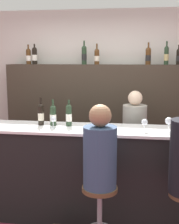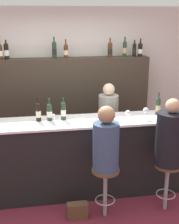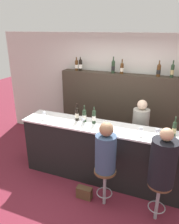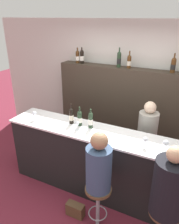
% 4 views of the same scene
% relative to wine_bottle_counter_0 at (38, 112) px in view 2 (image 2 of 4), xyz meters
% --- Properties ---
extents(ground_plane, '(16.00, 16.00, 0.00)m').
position_rel_wine_bottle_counter_0_xyz_m(ground_plane, '(0.52, -0.34, -1.22)').
color(ground_plane, maroon).
extents(wall_back, '(6.40, 0.05, 2.60)m').
position_rel_wine_bottle_counter_0_xyz_m(wall_back, '(0.52, 1.45, 0.08)').
color(wall_back, beige).
rests_on(wall_back, ground_plane).
extents(bar_counter, '(2.98, 0.59, 1.09)m').
position_rel_wine_bottle_counter_0_xyz_m(bar_counter, '(0.52, -0.07, -0.67)').
color(bar_counter, black).
rests_on(bar_counter, ground_plane).
extents(back_bar_cabinet, '(2.79, 0.28, 1.77)m').
position_rel_wine_bottle_counter_0_xyz_m(back_bar_cabinet, '(0.52, 1.22, -0.33)').
color(back_bar_cabinet, '#382D23').
rests_on(back_bar_cabinet, ground_plane).
extents(wine_bottle_counter_0, '(0.07, 0.07, 0.33)m').
position_rel_wine_bottle_counter_0_xyz_m(wine_bottle_counter_0, '(0.00, 0.00, 0.00)').
color(wine_bottle_counter_0, black).
rests_on(wine_bottle_counter_0, bar_counter).
extents(wine_bottle_counter_1, '(0.07, 0.07, 0.31)m').
position_rel_wine_bottle_counter_0_xyz_m(wine_bottle_counter_1, '(0.15, -0.00, -0.01)').
color(wine_bottle_counter_1, '#233823').
rests_on(wine_bottle_counter_1, bar_counter).
extents(wine_bottle_counter_2, '(0.07, 0.07, 0.30)m').
position_rel_wine_bottle_counter_0_xyz_m(wine_bottle_counter_2, '(0.33, -0.00, -0.00)').
color(wine_bottle_counter_2, '#233823').
rests_on(wine_bottle_counter_2, bar_counter).
extents(wine_bottle_counter_3, '(0.07, 0.07, 0.33)m').
position_rel_wine_bottle_counter_0_xyz_m(wine_bottle_counter_3, '(1.68, -0.00, -0.00)').
color(wine_bottle_counter_3, '#233823').
rests_on(wine_bottle_counter_3, bar_counter).
extents(wine_bottle_backbar_0, '(0.08, 0.08, 0.30)m').
position_rel_wine_bottle_counter_0_xyz_m(wine_bottle_backbar_0, '(-0.56, 1.22, 0.67)').
color(wine_bottle_backbar_0, '#4C2D14').
rests_on(wine_bottle_backbar_0, back_bar_cabinet).
extents(wine_bottle_backbar_1, '(0.08, 0.08, 0.31)m').
position_rel_wine_bottle_counter_0_xyz_m(wine_bottle_backbar_1, '(-0.46, 1.22, 0.68)').
color(wine_bottle_backbar_1, black).
rests_on(wine_bottle_backbar_1, back_bar_cabinet).
extents(wine_bottle_backbar_2, '(0.08, 0.08, 0.35)m').
position_rel_wine_bottle_counter_0_xyz_m(wine_bottle_backbar_2, '(0.31, 1.22, 0.69)').
color(wine_bottle_backbar_2, '#233823').
rests_on(wine_bottle_backbar_2, back_bar_cabinet).
extents(wine_bottle_backbar_3, '(0.08, 0.08, 0.31)m').
position_rel_wine_bottle_counter_0_xyz_m(wine_bottle_backbar_3, '(0.50, 1.22, 0.67)').
color(wine_bottle_backbar_3, '#4C2D14').
rests_on(wine_bottle_backbar_3, back_bar_cabinet).
extents(wine_bottle_backbar_4, '(0.08, 0.08, 0.32)m').
position_rel_wine_bottle_counter_0_xyz_m(wine_bottle_backbar_4, '(1.25, 1.22, 0.68)').
color(wine_bottle_backbar_4, '#4C2D14').
rests_on(wine_bottle_backbar_4, back_bar_cabinet).
extents(wine_bottle_backbar_5, '(0.07, 0.07, 0.33)m').
position_rel_wine_bottle_counter_0_xyz_m(wine_bottle_backbar_5, '(1.51, 1.22, 0.69)').
color(wine_bottle_backbar_5, '#233823').
rests_on(wine_bottle_backbar_5, back_bar_cabinet).
extents(wine_bottle_backbar_6, '(0.07, 0.07, 0.28)m').
position_rel_wine_bottle_counter_0_xyz_m(wine_bottle_backbar_6, '(1.68, 1.22, 0.67)').
color(wine_bottle_backbar_6, black).
rests_on(wine_bottle_backbar_6, back_bar_cabinet).
extents(wine_bottle_backbar_7, '(0.08, 0.08, 0.30)m').
position_rel_wine_bottle_counter_0_xyz_m(wine_bottle_backbar_7, '(1.79, 1.22, 0.67)').
color(wine_bottle_backbar_7, black).
rests_on(wine_bottle_backbar_7, back_bar_cabinet).
extents(wine_glass_1, '(0.06, 0.06, 0.14)m').
position_rel_wine_bottle_counter_0_xyz_m(wine_glass_1, '(0.19, -0.15, -0.03)').
color(wine_glass_1, silver).
rests_on(wine_glass_1, bar_counter).
extents(wine_glass_2, '(0.07, 0.07, 0.14)m').
position_rel_wine_bottle_counter_0_xyz_m(wine_glass_2, '(1.19, -0.15, -0.03)').
color(wine_glass_2, silver).
rests_on(wine_glass_2, bar_counter).
extents(wine_glass_3, '(0.08, 0.08, 0.16)m').
position_rel_wine_bottle_counter_0_xyz_m(wine_glass_3, '(1.44, -0.15, -0.01)').
color(wine_glass_3, silver).
rests_on(wine_glass_3, bar_counter).
extents(bar_stool_left, '(0.34, 0.34, 0.65)m').
position_rel_wine_bottle_counter_0_xyz_m(bar_stool_left, '(0.78, -0.67, -0.71)').
color(bar_stool_left, gray).
rests_on(bar_stool_left, ground_plane).
extents(guest_seated_left, '(0.32, 0.32, 0.79)m').
position_rel_wine_bottle_counter_0_xyz_m(guest_seated_left, '(0.78, -0.67, -0.22)').
color(guest_seated_left, '#334766').
rests_on(guest_seated_left, bar_stool_left).
extents(bar_stool_right, '(0.34, 0.34, 0.65)m').
position_rel_wine_bottle_counter_0_xyz_m(bar_stool_right, '(1.59, -0.67, -0.71)').
color(bar_stool_right, gray).
rests_on(bar_stool_right, ground_plane).
extents(guest_seated_right, '(0.36, 0.36, 0.85)m').
position_rel_wine_bottle_counter_0_xyz_m(guest_seated_right, '(1.59, -0.67, -0.20)').
color(guest_seated_right, black).
rests_on(guest_seated_right, bar_stool_right).
extents(bartender, '(0.31, 0.31, 1.45)m').
position_rel_wine_bottle_counter_0_xyz_m(bartender, '(1.08, 0.54, -0.55)').
color(bartender, gray).
rests_on(bartender, ground_plane).
extents(handbag, '(0.26, 0.12, 0.20)m').
position_rel_wine_bottle_counter_0_xyz_m(handbag, '(0.43, -0.67, -1.12)').
color(handbag, '#513823').
rests_on(handbag, ground_plane).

